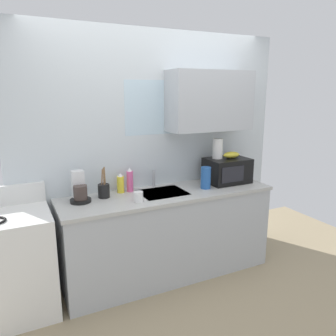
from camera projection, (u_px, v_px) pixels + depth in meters
name	position (u px, v px, depth m)	size (l,w,h in m)	color
kitchen_wall_assembly	(165.00, 142.00, 3.54)	(2.94, 0.42, 2.50)	silver
counter_unit	(168.00, 233.00, 3.43)	(2.17, 0.63, 0.90)	#B2B7BC
sink_faucet	(154.00, 178.00, 3.49)	(0.03, 0.03, 0.19)	#B2B5BA
stove_range	(17.00, 264.00, 2.82)	(0.60, 0.60, 1.08)	white
microwave	(227.00, 170.00, 3.66)	(0.46, 0.35, 0.27)	black
banana_bunch	(231.00, 155.00, 3.65)	(0.20, 0.11, 0.07)	gold
paper_towel_roll	(218.00, 148.00, 3.61)	(0.11, 0.11, 0.22)	white
coffee_maker	(79.00, 190.00, 3.03)	(0.19, 0.21, 0.28)	black
dish_soap_bottle_pink	(130.00, 180.00, 3.33)	(0.07, 0.07, 0.24)	#E55999
dish_soap_bottle_yellow	(120.00, 183.00, 3.30)	(0.07, 0.07, 0.20)	yellow
cereal_canister	(206.00, 178.00, 3.43)	(0.10, 0.10, 0.23)	#2659A5
mug_white	(138.00, 197.00, 3.04)	(0.08, 0.08, 0.10)	white
utensil_crock	(104.00, 190.00, 3.15)	(0.11, 0.11, 0.30)	black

